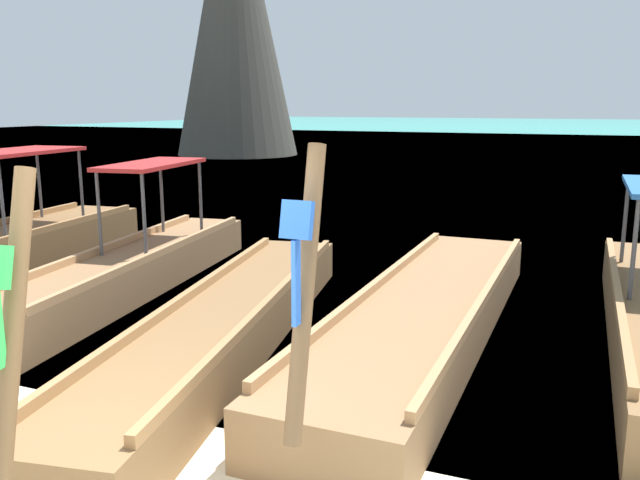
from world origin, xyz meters
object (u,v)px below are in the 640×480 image
object	(u,v)px
longtail_boat_green_ribbon	(227,326)
karst_rock	(232,11)
longtail_boat_yellow_ribbon	(130,268)
longtail_boat_blue_ribbon	(427,316)

from	to	relation	value
longtail_boat_green_ribbon	karst_rock	bearing A→B (deg)	119.11
longtail_boat_yellow_ribbon	longtail_boat_blue_ribbon	size ratio (longest dim) A/B	0.93
karst_rock	longtail_boat_blue_ribbon	bearing A→B (deg)	-56.32
longtail_boat_yellow_ribbon	longtail_boat_blue_ribbon	bearing A→B (deg)	-4.22
longtail_boat_blue_ribbon	karst_rock	world-z (taller)	karst_rock
longtail_boat_yellow_ribbon	longtail_boat_green_ribbon	bearing A→B (deg)	-31.48
longtail_boat_blue_ribbon	karst_rock	bearing A→B (deg)	123.68
longtail_boat_blue_ribbon	longtail_boat_yellow_ribbon	bearing A→B (deg)	175.78
karst_rock	longtail_boat_green_ribbon	bearing A→B (deg)	-60.89
longtail_boat_blue_ribbon	karst_rock	size ratio (longest dim) A/B	0.47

